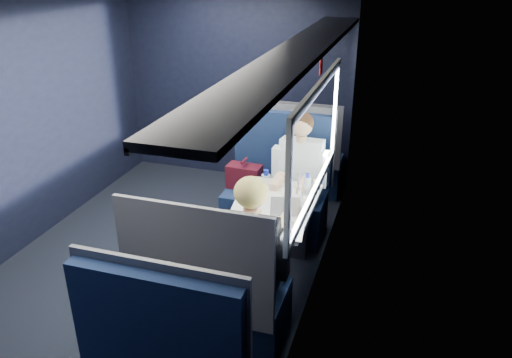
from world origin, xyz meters
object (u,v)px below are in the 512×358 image
(seat_bay_far, at_px, (212,296))
(woman, at_px, (253,252))
(table, at_px, (271,213))
(seat_bay_near, at_px, (276,192))
(laptop, at_px, (293,201))
(seat_row_front, at_px, (298,160))
(bottle_small, at_px, (307,185))
(man, at_px, (298,175))
(cup, at_px, (317,185))

(seat_bay_far, relative_size, woman, 0.95)
(table, distance_m, seat_bay_near, 0.93)
(laptop, bearing_deg, seat_bay_near, 112.96)
(seat_row_front, bearing_deg, seat_bay_far, -90.00)
(woman, bearing_deg, bottle_small, 79.98)
(seat_bay_far, bearing_deg, table, 78.22)
(laptop, bearing_deg, man, 99.04)
(bottle_small, bearing_deg, cup, 67.10)
(seat_bay_near, distance_m, man, 0.43)
(table, xyz_separation_m, cup, (0.30, 0.40, 0.12))
(laptop, bearing_deg, seat_row_front, 101.34)
(table, height_order, seat_row_front, seat_row_front)
(seat_bay_far, height_order, woman, woman)
(seat_bay_near, relative_size, laptop, 3.30)
(man, xyz_separation_m, laptop, (0.12, -0.72, 0.09))
(seat_bay_far, xyz_separation_m, seat_row_front, (0.00, 2.67, -0.00))
(laptop, bearing_deg, seat_bay_far, -113.24)
(seat_row_front, bearing_deg, man, -77.17)
(seat_row_front, bearing_deg, cup, -71.01)
(seat_bay_near, bearing_deg, cup, -43.55)
(woman, bearing_deg, seat_row_front, 95.70)
(bottle_small, relative_size, cup, 2.40)
(table, bearing_deg, seat_bay_near, 102.74)
(table, distance_m, bottle_small, 0.39)
(man, bearing_deg, woman, -90.00)
(seat_bay_near, bearing_deg, bottle_small, -54.39)
(woman, xyz_separation_m, cup, (0.23, 1.11, 0.05))
(bottle_small, bearing_deg, seat_row_front, 105.37)
(laptop, bearing_deg, woman, -99.57)
(man, xyz_separation_m, woman, (0.00, -1.41, 0.01))
(seat_bay_far, relative_size, seat_row_front, 1.09)
(seat_bay_near, bearing_deg, seat_row_front, 89.10)
(man, bearing_deg, seat_bay_near, 146.84)
(seat_bay_near, distance_m, seat_row_front, 0.92)
(seat_bay_far, relative_size, cup, 15.17)
(seat_bay_near, height_order, bottle_small, seat_bay_near)
(cup, bearing_deg, bottle_small, -112.90)
(seat_row_front, xyz_separation_m, woman, (0.25, -2.50, 0.32))
(cup, bearing_deg, man, 127.73)
(woman, xyz_separation_m, bottle_small, (0.17, 0.97, 0.10))
(seat_bay_near, bearing_deg, seat_bay_far, -89.52)
(bottle_small, bearing_deg, seat_bay_far, -110.33)
(woman, bearing_deg, cup, 78.28)
(seat_row_front, height_order, laptop, seat_row_front)
(bottle_small, bearing_deg, table, -132.28)
(table, bearing_deg, bottle_small, 47.72)
(table, distance_m, seat_row_front, 1.82)
(man, xyz_separation_m, bottle_small, (0.17, -0.44, 0.11))
(seat_row_front, bearing_deg, woman, -84.30)
(seat_bay_far, bearing_deg, bottle_small, 69.67)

